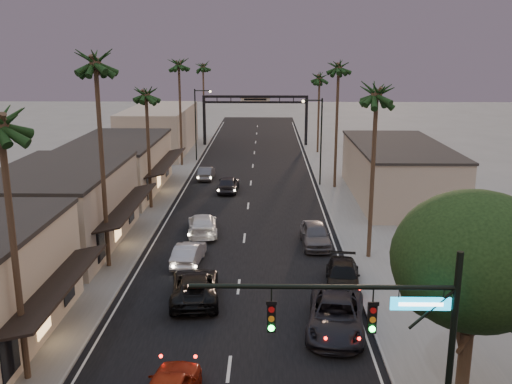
{
  "coord_description": "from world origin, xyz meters",
  "views": [
    {
      "loc": [
        1.61,
        -12.61,
        13.86
      ],
      "look_at": [
        0.8,
        32.29,
        2.5
      ],
      "focal_mm": 40.0,
      "sensor_mm": 36.0,
      "label": 1
    }
  ],
  "objects_px": {
    "palm_ld": "(179,61)",
    "palm_far": "(203,64)",
    "curbside_black": "(343,276)",
    "traffic_signal": "(393,332)",
    "palm_lc": "(146,89)",
    "palm_rb": "(339,63)",
    "arch": "(255,108)",
    "palm_rc": "(320,75)",
    "streetlight_left": "(198,119)",
    "palm_ra": "(377,88)",
    "oncoming_pickup": "(195,287)",
    "corner_tree": "(476,266)",
    "curbside_near": "(336,316)",
    "palm_lb": "(95,56)",
    "streetlight_right": "(318,135)",
    "oncoming_silver": "(189,253)"
  },
  "relations": [
    {
      "from": "streetlight_right",
      "to": "palm_far",
      "type": "relative_size",
      "value": 0.68
    },
    {
      "from": "traffic_signal",
      "to": "palm_lb",
      "type": "bearing_deg",
      "value": 128.44
    },
    {
      "from": "palm_rc",
      "to": "palm_far",
      "type": "xyz_separation_m",
      "value": [
        -16.9,
        14.0,
        0.97
      ]
    },
    {
      "from": "palm_rc",
      "to": "curbside_black",
      "type": "relative_size",
      "value": 2.48
    },
    {
      "from": "palm_ld",
      "to": "oncoming_pickup",
      "type": "bearing_deg",
      "value": -80.65
    },
    {
      "from": "palm_lc",
      "to": "palm_ld",
      "type": "relative_size",
      "value": 0.86
    },
    {
      "from": "palm_rb",
      "to": "curbside_black",
      "type": "xyz_separation_m",
      "value": [
        -2.4,
        -24.88,
        -11.7
      ]
    },
    {
      "from": "curbside_near",
      "to": "streetlight_left",
      "type": "bearing_deg",
      "value": 113.18
    },
    {
      "from": "traffic_signal",
      "to": "palm_rb",
      "type": "distance_m",
      "value": 40.77
    },
    {
      "from": "streetlight_left",
      "to": "curbside_near",
      "type": "bearing_deg",
      "value": -74.79
    },
    {
      "from": "corner_tree",
      "to": "curbside_near",
      "type": "relative_size",
      "value": 1.46
    },
    {
      "from": "arch",
      "to": "palm_lc",
      "type": "height_order",
      "value": "palm_lc"
    },
    {
      "from": "oncoming_pickup",
      "to": "palm_ld",
      "type": "bearing_deg",
      "value": -85.9
    },
    {
      "from": "palm_rb",
      "to": "curbside_black",
      "type": "height_order",
      "value": "palm_rb"
    },
    {
      "from": "palm_lc",
      "to": "palm_rc",
      "type": "xyz_separation_m",
      "value": [
        17.2,
        28.0,
        0.0
      ]
    },
    {
      "from": "curbside_black",
      "to": "oncoming_pickup",
      "type": "bearing_deg",
      "value": -161.29
    },
    {
      "from": "palm_far",
      "to": "curbside_near",
      "type": "xyz_separation_m",
      "value": [
        13.45,
        -64.38,
        -10.61
      ]
    },
    {
      "from": "streetlight_right",
      "to": "oncoming_silver",
      "type": "bearing_deg",
      "value": -114.98
    },
    {
      "from": "streetlight_right",
      "to": "palm_rc",
      "type": "height_order",
      "value": "palm_rc"
    },
    {
      "from": "palm_ld",
      "to": "arch",
      "type": "bearing_deg",
      "value": 60.17
    },
    {
      "from": "corner_tree",
      "to": "palm_far",
      "type": "relative_size",
      "value": 0.67
    },
    {
      "from": "palm_ld",
      "to": "curbside_black",
      "type": "bearing_deg",
      "value": -67.58
    },
    {
      "from": "streetlight_right",
      "to": "palm_ld",
      "type": "relative_size",
      "value": 0.63
    },
    {
      "from": "palm_far",
      "to": "traffic_signal",
      "type": "bearing_deg",
      "value": -79.3
    },
    {
      "from": "palm_rb",
      "to": "oncoming_pickup",
      "type": "xyz_separation_m",
      "value": [
        -10.98,
        -26.8,
        -11.63
      ]
    },
    {
      "from": "palm_lc",
      "to": "palm_rc",
      "type": "distance_m",
      "value": 32.86
    },
    {
      "from": "palm_lb",
      "to": "palm_ld",
      "type": "xyz_separation_m",
      "value": [
        0.0,
        33.0,
        -0.97
      ]
    },
    {
      "from": "arch",
      "to": "curbside_black",
      "type": "relative_size",
      "value": 3.09
    },
    {
      "from": "streetlight_left",
      "to": "palm_lc",
      "type": "distance_m",
      "value": 22.65
    },
    {
      "from": "traffic_signal",
      "to": "palm_ra",
      "type": "bearing_deg",
      "value": 81.72
    },
    {
      "from": "arch",
      "to": "palm_lb",
      "type": "distance_m",
      "value": 49.39
    },
    {
      "from": "oncoming_pickup",
      "to": "curbside_black",
      "type": "height_order",
      "value": "oncoming_pickup"
    },
    {
      "from": "palm_rc",
      "to": "palm_far",
      "type": "height_order",
      "value": "palm_far"
    },
    {
      "from": "streetlight_left",
      "to": "curbside_black",
      "type": "distance_m",
      "value": 41.29
    },
    {
      "from": "streetlight_right",
      "to": "palm_lc",
      "type": "distance_m",
      "value": 18.66
    },
    {
      "from": "palm_lb",
      "to": "palm_rb",
      "type": "height_order",
      "value": "palm_lb"
    },
    {
      "from": "corner_tree",
      "to": "palm_far",
      "type": "height_order",
      "value": "palm_far"
    },
    {
      "from": "corner_tree",
      "to": "streetlight_left",
      "type": "bearing_deg",
      "value": 107.97
    },
    {
      "from": "curbside_black",
      "to": "traffic_signal",
      "type": "bearing_deg",
      "value": -85.83
    },
    {
      "from": "traffic_signal",
      "to": "palm_lc",
      "type": "xyz_separation_m",
      "value": [
        -14.29,
        32.0,
        5.39
      ]
    },
    {
      "from": "palm_lc",
      "to": "palm_ld",
      "type": "height_order",
      "value": "palm_ld"
    },
    {
      "from": "palm_rb",
      "to": "streetlight_left",
      "type": "bearing_deg",
      "value": 137.95
    },
    {
      "from": "corner_tree",
      "to": "curbside_black",
      "type": "height_order",
      "value": "corner_tree"
    },
    {
      "from": "palm_ld",
      "to": "palm_far",
      "type": "bearing_deg",
      "value": 89.25
    },
    {
      "from": "palm_lb",
      "to": "palm_far",
      "type": "height_order",
      "value": "palm_lb"
    },
    {
      "from": "streetlight_left",
      "to": "palm_rc",
      "type": "distance_m",
      "value": 17.42
    },
    {
      "from": "palm_lc",
      "to": "palm_ld",
      "type": "bearing_deg",
      "value": 90.0
    },
    {
      "from": "arch",
      "to": "palm_rc",
      "type": "xyz_separation_m",
      "value": [
        8.6,
        -6.0,
        4.94
      ]
    },
    {
      "from": "streetlight_left",
      "to": "traffic_signal",
      "type": "bearing_deg",
      "value": -76.86
    },
    {
      "from": "palm_lc",
      "to": "palm_rb",
      "type": "distance_m",
      "value": 19.07
    }
  ]
}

